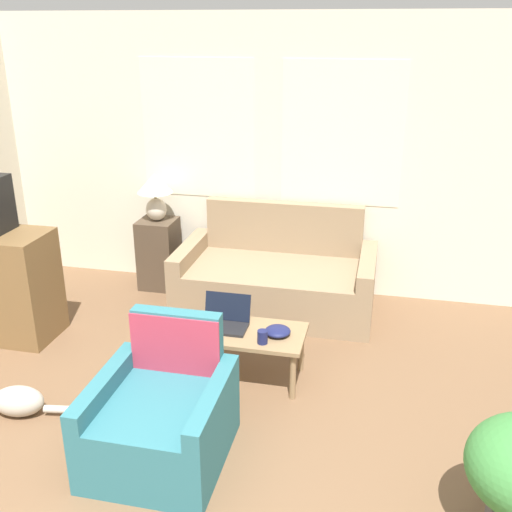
{
  "coord_description": "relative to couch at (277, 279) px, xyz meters",
  "views": [
    {
      "loc": [
        1.03,
        -1.86,
        2.48
      ],
      "look_at": [
        0.06,
        2.49,
        0.75
      ],
      "focal_mm": 42.0,
      "sensor_mm": 36.0,
      "label": 1
    }
  ],
  "objects": [
    {
      "name": "couch",
      "position": [
        0.0,
        0.0,
        0.0
      ],
      "size": [
        1.78,
        0.94,
        0.92
      ],
      "color": "#937A5B",
      "rests_on": "ground_plane"
    },
    {
      "name": "wall_back",
      "position": [
        -0.11,
        0.48,
        1.04
      ],
      "size": [
        6.47,
        0.06,
        2.6
      ],
      "color": "silver",
      "rests_on": "ground_plane"
    },
    {
      "name": "table_lamp",
      "position": [
        -1.24,
        0.2,
        0.72
      ],
      "size": [
        0.34,
        0.34,
        0.46
      ],
      "color": "beige",
      "rests_on": "side_table"
    },
    {
      "name": "cup_navy",
      "position": [
        0.16,
        -1.4,
        0.17
      ],
      "size": [
        0.07,
        0.07,
        0.1
      ],
      "color": "#191E4C",
      "rests_on": "coffee_table"
    },
    {
      "name": "coffee_table",
      "position": [
        -0.1,
        -1.26,
        0.07
      ],
      "size": [
        1.08,
        0.48,
        0.39
      ],
      "color": "#8E704C",
      "rests_on": "ground_plane"
    },
    {
      "name": "armchair",
      "position": [
        -0.29,
        -2.19,
        -0.02
      ],
      "size": [
        0.78,
        0.83,
        0.82
      ],
      "color": "#2D6B75",
      "rests_on": "ground_plane"
    },
    {
      "name": "laptop",
      "position": [
        -0.16,
        -1.22,
        0.17
      ],
      "size": [
        0.35,
        0.27,
        0.22
      ],
      "color": "black",
      "rests_on": "coffee_table"
    },
    {
      "name": "cat_black",
      "position": [
        -1.41,
        -2.05,
        -0.16
      ],
      "size": [
        0.63,
        0.26,
        0.21
      ],
      "rotation": [
        0.0,
        0.0,
        -2.99
      ],
      "color": "#B7AD9E",
      "rests_on": "ground_plane"
    },
    {
      "name": "side_table",
      "position": [
        -1.24,
        0.2,
        0.08
      ],
      "size": [
        0.36,
        0.36,
        0.7
      ],
      "color": "#4C3D2D",
      "rests_on": "ground_plane"
    },
    {
      "name": "snack_bowl",
      "position": [
        0.24,
        -1.26,
        0.15
      ],
      "size": [
        0.19,
        0.19,
        0.06
      ],
      "color": "#191E4C",
      "rests_on": "coffee_table"
    }
  ]
}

